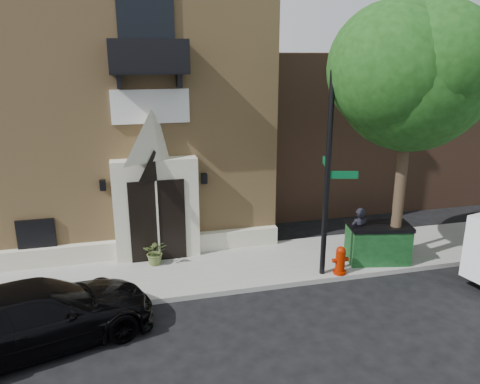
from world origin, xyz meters
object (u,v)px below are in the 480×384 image
object	(u,v)px
black_sedan	(39,316)
fire_hydrant	(340,260)
pedestrian_near	(358,234)
street_sign	(328,177)
dumpster	(378,242)

from	to	relation	value
black_sedan	fire_hydrant	bearing A→B (deg)	-98.16
pedestrian_near	black_sedan	bearing A→B (deg)	8.13
street_sign	dumpster	bearing A→B (deg)	26.62
street_sign	dumpster	distance (m)	3.09
fire_hydrant	dumpster	size ratio (longest dim) A/B	0.42
street_sign	pedestrian_near	xyz separation A→B (m)	(1.41, 0.59, -2.08)
black_sedan	pedestrian_near	xyz separation A→B (m)	(9.02, 2.09, 0.26)
street_sign	black_sedan	bearing A→B (deg)	-153.09
black_sedan	pedestrian_near	bearing A→B (deg)	-94.61
fire_hydrant	pedestrian_near	xyz separation A→B (m)	(0.93, 0.74, 0.44)
black_sedan	fire_hydrant	distance (m)	8.20
street_sign	dumpster	xyz separation A→B (m)	(2.00, 0.38, -2.33)
black_sedan	dumpster	bearing A→B (deg)	-96.52
dumpster	black_sedan	bearing A→B (deg)	-157.41
pedestrian_near	fire_hydrant	bearing A→B (deg)	33.38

